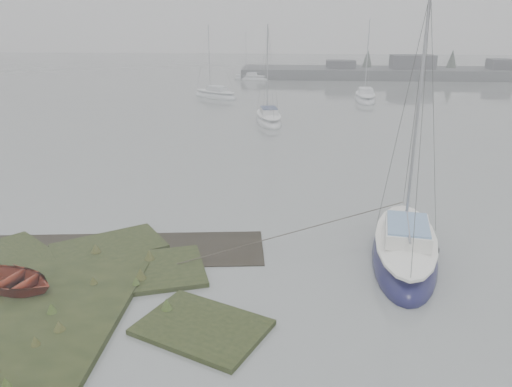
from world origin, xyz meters
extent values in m
plane|color=slate|center=(0.00, 30.00, 0.00)|extent=(160.00, 160.00, 0.00)
cube|color=#4C4F51|center=(26.00, 62.00, 0.60)|extent=(60.00, 8.00, 1.60)
cube|color=#424247|center=(10.00, 61.00, 1.40)|extent=(4.00, 3.00, 2.20)
cube|color=#424247|center=(20.00, 61.00, 1.80)|extent=(6.00, 3.00, 3.00)
cube|color=#424247|center=(32.00, 61.00, 1.55)|extent=(3.00, 3.00, 2.50)
cone|color=#384238|center=(14.00, 63.00, 2.20)|extent=(2.00, 2.00, 3.50)
cone|color=#384238|center=(26.00, 63.00, 2.20)|extent=(2.00, 2.00, 3.50)
ellipsoid|color=#14143E|center=(7.21, 4.41, 0.12)|extent=(3.51, 7.39, 1.72)
ellipsoid|color=white|center=(7.21, 4.41, 0.81)|extent=(2.90, 6.41, 0.49)
cube|color=white|center=(7.16, 4.11, 1.24)|extent=(1.91, 2.66, 0.51)
cube|color=#7093BE|center=(7.16, 4.11, 1.52)|extent=(1.78, 2.44, 0.08)
cylinder|color=#939399|center=(7.37, 5.31, 5.22)|extent=(0.11, 0.11, 8.11)
cylinder|color=#939399|center=(7.13, 3.91, 1.52)|extent=(0.58, 2.81, 0.09)
ellipsoid|color=silver|center=(1.12, 28.98, 0.10)|extent=(3.12, 6.30, 1.46)
ellipsoid|color=silver|center=(1.12, 28.98, 0.69)|extent=(2.58, 5.46, 0.41)
cube|color=silver|center=(1.17, 28.72, 1.05)|extent=(1.67, 2.28, 0.43)
cube|color=#142249|center=(1.17, 28.72, 1.29)|extent=(1.55, 2.09, 0.07)
cylinder|color=#939399|center=(0.97, 29.74, 4.44)|extent=(0.09, 0.09, 6.89)
cylinder|color=#939399|center=(1.20, 28.55, 1.29)|extent=(0.55, 2.38, 0.08)
ellipsoid|color=silver|center=(-5.28, 42.09, 0.10)|extent=(5.91, 4.92, 1.42)
ellipsoid|color=silver|center=(-5.28, 42.09, 0.67)|extent=(5.07, 4.18, 0.40)
cube|color=silver|center=(-5.07, 41.94, 1.02)|extent=(2.36, 2.18, 0.42)
cube|color=silver|center=(-5.07, 41.94, 1.25)|extent=(2.18, 2.01, 0.07)
cylinder|color=#939399|center=(-5.90, 42.52, 4.31)|extent=(0.09, 0.09, 6.69)
cylinder|color=#939399|center=(-4.94, 41.85, 1.25)|extent=(1.97, 1.40, 0.08)
ellipsoid|color=silver|center=(10.80, 41.02, 0.11)|extent=(2.36, 6.38, 1.53)
ellipsoid|color=white|center=(10.80, 41.02, 0.72)|extent=(1.91, 5.56, 0.43)
cube|color=white|center=(10.79, 40.75, 1.10)|extent=(1.45, 2.22, 0.45)
cube|color=#ADB3B8|center=(10.79, 40.75, 1.35)|extent=(1.35, 2.04, 0.07)
cylinder|color=#939399|center=(10.84, 41.83, 4.63)|extent=(0.10, 0.10, 7.19)
cylinder|color=#939399|center=(10.78, 40.58, 1.35)|extent=(0.20, 2.52, 0.08)
ellipsoid|color=silver|center=(-2.69, 58.39, 0.08)|extent=(5.18, 3.01, 1.20)
ellipsoid|color=white|center=(-2.69, 58.39, 0.56)|extent=(4.48, 2.51, 0.34)
cube|color=white|center=(-2.49, 58.32, 0.86)|extent=(1.93, 1.51, 0.35)
cube|color=silver|center=(-2.49, 58.32, 1.06)|extent=(1.77, 1.40, 0.06)
cylinder|color=#939399|center=(-3.30, 58.57, 3.62)|extent=(0.08, 0.08, 5.63)
cylinder|color=#939399|center=(-2.36, 58.28, 1.06)|extent=(1.90, 0.65, 0.06)
imported|color=maroon|center=(-5.87, 1.00, 0.53)|extent=(3.52, 2.96, 0.62)
camera|label=1|loc=(2.85, -12.53, 8.51)|focal=35.00mm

